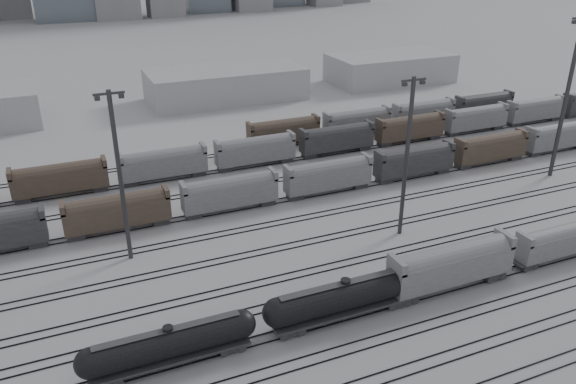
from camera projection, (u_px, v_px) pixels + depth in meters
name	position (u px, v px, depth m)	size (l,w,h in m)	color
ground	(390.00, 310.00, 64.55)	(900.00, 900.00, 0.00)	#BABAC0
tracks	(323.00, 241.00, 79.15)	(220.00, 71.50, 0.16)	black
tank_car_a	(170.00, 344.00, 55.38)	(18.01, 3.00, 4.45)	#27272A
tank_car_b	(345.00, 297.00, 62.26)	(19.48, 3.25, 4.81)	#27272A
hopper_car_a	(452.00, 263.00, 67.03)	(16.41, 3.26, 5.87)	#27272A
hopper_car_b	(561.00, 239.00, 73.57)	(13.54, 2.69, 4.84)	#27272A
light_mast_b	(120.00, 174.00, 70.03)	(3.66, 0.59, 22.87)	#333336
light_mast_c	(407.00, 155.00, 76.29)	(3.66, 0.59, 22.86)	#333336
light_mast_d	(567.00, 95.00, 94.71)	(4.46, 0.71, 27.87)	#333336
bg_string_near	(328.00, 177.00, 92.99)	(151.00, 3.00, 5.60)	gray
bg_string_mid	(337.00, 140.00, 109.93)	(151.00, 3.00, 5.60)	#27272A
bg_string_far	(391.00, 118.00, 122.85)	(66.00, 3.00, 5.60)	brown
warehouse_mid	(226.00, 84.00, 145.90)	(40.00, 18.00, 8.00)	#A9A9AC
warehouse_right	(390.00, 68.00, 163.68)	(35.00, 18.00, 8.00)	#A9A9AC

